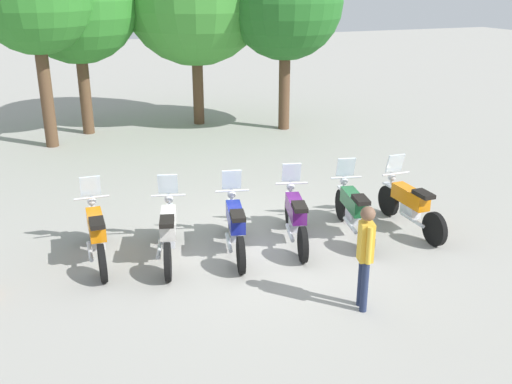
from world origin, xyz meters
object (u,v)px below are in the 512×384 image
motorcycle_5 (410,204)px  motorcycle_0 (97,233)px  person_0 (365,251)px  tree_1 (75,1)px  tree_3 (286,3)px  motorcycle_2 (235,225)px  motorcycle_1 (168,231)px  motorcycle_3 (296,216)px  motorcycle_4 (353,209)px

motorcycle_5 → motorcycle_0: bearing=82.7°
person_0 → tree_1: bearing=-62.1°
motorcycle_5 → tree_3: tree_3 is taller
motorcycle_2 → person_0: person_0 is taller
motorcycle_1 → person_0: 3.58m
motorcycle_3 → tree_1: (-2.81, 9.78, 3.54)m
motorcycle_1 → tree_1: 10.23m
motorcycle_5 → person_0: 3.32m
tree_1 → motorcycle_3: bearing=-74.0°
motorcycle_5 → tree_3: size_ratio=0.38×
motorcycle_3 → motorcycle_4: size_ratio=0.99×
motorcycle_5 → tree_1: 11.82m
tree_1 → motorcycle_1: bearing=-87.3°
motorcycle_4 → tree_1: size_ratio=0.36×
motorcycle_3 → tree_1: size_ratio=0.36×
motorcycle_2 → motorcycle_4: (2.36, -0.09, 0.00)m
motorcycle_0 → motorcycle_2: 2.43m
motorcycle_1 → tree_3: (5.64, 7.90, 3.45)m
motorcycle_3 → motorcycle_4: (1.18, -0.08, 0.00)m
motorcycle_0 → person_0: person_0 is taller
motorcycle_5 → tree_1: size_ratio=0.37×
motorcycle_1 → motorcycle_5: (4.71, -0.43, 0.00)m
motorcycle_0 → motorcycle_3: 3.59m
motorcycle_0 → person_0: 4.67m
motorcycle_3 → motorcycle_4: same height
person_0 → tree_3: 11.50m
person_0 → motorcycle_0: bearing=-25.9°
motorcycle_0 → motorcycle_5: 5.95m
motorcycle_1 → person_0: bearing=-124.7°
motorcycle_0 → person_0: size_ratio=1.33×
motorcycle_3 → motorcycle_0: bearing=96.5°
motorcycle_5 → person_0: person_0 is taller
motorcycle_5 → tree_3: (0.93, 8.34, 3.45)m
tree_1 → motorcycle_4: bearing=-68.0°
motorcycle_0 → motorcycle_4: same height
motorcycle_4 → tree_3: 9.12m
tree_3 → motorcycle_2: bearing=-118.9°
motorcycle_4 → person_0: 2.74m
motorcycle_5 → tree_1: bearing=27.6°
motorcycle_4 → motorcycle_2: bearing=100.1°
motorcycle_4 → person_0: person_0 is taller
motorcycle_1 → motorcycle_5: bearing=-80.8°
motorcycle_1 → tree_3: size_ratio=0.37×
person_0 → tree_3: tree_3 is taller
motorcycle_0 → person_0: (3.51, -3.05, 0.44)m
motorcycle_2 → motorcycle_3: (1.18, -0.01, 0.00)m
tree_1 → motorcycle_2: bearing=-80.5°
motorcycle_1 → tree_1: size_ratio=0.36×
motorcycle_2 → tree_1: 10.52m
motorcycle_0 → motorcycle_2: bearing=-101.7°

